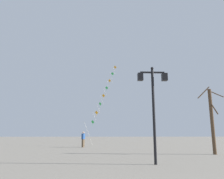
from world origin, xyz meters
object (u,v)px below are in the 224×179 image
Objects in this scene: twin_lantern_lamp_post at (153,95)px; bare_tree at (212,119)px; kite_train at (103,96)px; kite_flyer at (83,139)px.

bare_tree is at bearing 42.27° from twin_lantern_lamp_post.
twin_lantern_lamp_post is 0.99× the size of bare_tree.
twin_lantern_lamp_post is 18.85m from kite_train.
twin_lantern_lamp_post is at bearing -134.30° from kite_flyer.
twin_lantern_lamp_post is at bearing -81.56° from kite_train.
kite_train reaches higher than twin_lantern_lamp_post.
kite_train is at bearing 98.44° from twin_lantern_lamp_post.
bare_tree reaches higher than twin_lantern_lamp_post.
twin_lantern_lamp_post is 0.42× the size of kite_train.
twin_lantern_lamp_post reaches higher than kite_flyer.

